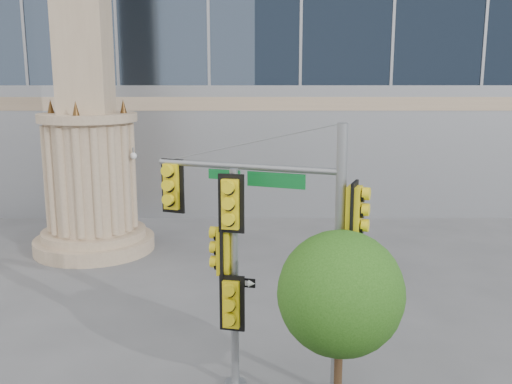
{
  "coord_description": "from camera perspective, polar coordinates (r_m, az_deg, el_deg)",
  "views": [
    {
      "loc": [
        0.01,
        -11.55,
        6.4
      ],
      "look_at": [
        0.03,
        2.0,
        3.64
      ],
      "focal_mm": 40.0,
      "sensor_mm": 36.0,
      "label": 1
    }
  ],
  "objects": [
    {
      "name": "ground",
      "position": [
        13.21,
        -0.14,
        -17.47
      ],
      "size": [
        120.0,
        120.0,
        0.0
      ],
      "primitive_type": "plane",
      "color": "#545456",
      "rests_on": "ground"
    },
    {
      "name": "main_signal_pole",
      "position": [
        11.35,
        3.42,
        -3.64
      ],
      "size": [
        4.11,
        1.86,
        5.55
      ],
      "rotation": [
        0.0,
        0.0,
        -0.36
      ],
      "color": "slate",
      "rests_on": "ground"
    },
    {
      "name": "secondary_signal_pole",
      "position": [
        11.44,
        -2.55,
        -7.23
      ],
      "size": [
        0.8,
        0.7,
        4.64
      ],
      "rotation": [
        0.0,
        0.0,
        -0.22
      ],
      "color": "slate",
      "rests_on": "ground"
    },
    {
      "name": "monument",
      "position": [
        21.43,
        -16.58,
        8.68
      ],
      "size": [
        4.4,
        4.4,
        16.6
      ],
      "color": "tan",
      "rests_on": "ground"
    },
    {
      "name": "street_tree",
      "position": [
        10.67,
        8.66,
        -10.47
      ],
      "size": [
        2.37,
        2.31,
        3.69
      ],
      "color": "tan",
      "rests_on": "ground"
    }
  ]
}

